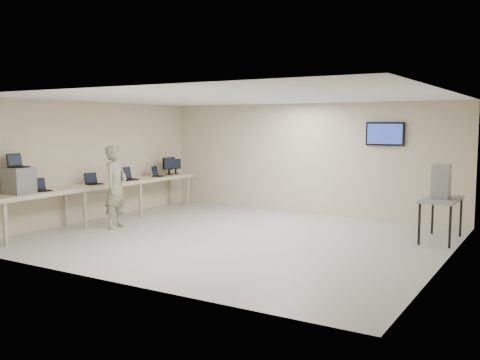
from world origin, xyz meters
The scene contains 13 objects.
room centered at (0.03, 0.06, 1.41)m, with size 8.01×7.01×2.81m.
workbench centered at (-3.59, 0.00, 0.83)m, with size 0.76×6.00×0.90m.
equipment_box centered at (-3.65, -2.25, 1.16)m, with size 0.44×0.50×0.52m, color slate.
laptop_on_box centered at (-3.70, -2.25, 1.49)m, with size 0.29×0.36×0.27m.
laptop_0 centered at (-3.62, -1.79, 0.97)m, with size 0.34×0.38×0.27m.
laptop_1 centered at (-3.63, -0.34, 0.97)m, with size 0.34×0.38×0.26m.
laptop_2 centered at (-3.63, 0.81, 0.98)m, with size 0.36×0.42×0.31m.
laptop_3 centered at (-3.59, 1.89, 0.97)m, with size 0.36×0.39×0.26m.
monitor_near centered at (-3.60, 2.41, 1.19)m, with size 0.21×0.48×0.47m.
monitor_far centered at (-3.60, 2.71, 1.15)m, with size 0.18×0.42×0.41m.
soldier centered at (-2.76, -0.49, 0.91)m, with size 0.66×0.44×1.82m, color gray.
side_table centered at (3.60, 1.85, 0.76)m, with size 0.65×1.39×0.84m.
storage_bins centered at (3.58, 1.85, 1.17)m, with size 0.32×0.35×0.67m.
Camera 1 is at (5.56, -9.01, 2.28)m, focal length 40.00 mm.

